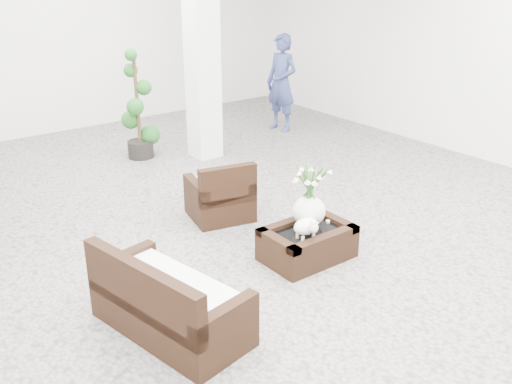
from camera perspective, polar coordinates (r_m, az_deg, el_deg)
ground at (r=6.41m, az=-0.54°, el=-4.86°), size 11.00×11.00×0.00m
column at (r=8.78m, az=-5.34°, el=14.48°), size 0.40×0.40×3.50m
coffee_table at (r=6.03m, az=5.03°, el=-5.13°), size 0.90×0.60×0.31m
sheep_figurine at (r=5.78m, az=4.89°, el=-3.53°), size 0.28×0.23×0.21m
planter_narcissus at (r=5.93m, az=5.29°, el=0.27°), size 0.44×0.44×0.80m
tealight at (r=6.16m, az=7.05°, el=-2.85°), size 0.04×0.04×0.03m
armchair at (r=6.87m, az=-3.60°, el=0.34°), size 0.81×0.79×0.73m
loveseat at (r=4.88m, az=-8.40°, el=-9.65°), size 0.91×1.47×0.73m
topiary at (r=9.01m, az=-11.53°, el=8.30°), size 0.44×0.44×1.64m
shopper at (r=10.35m, az=2.52°, el=10.62°), size 0.51×0.68×1.68m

